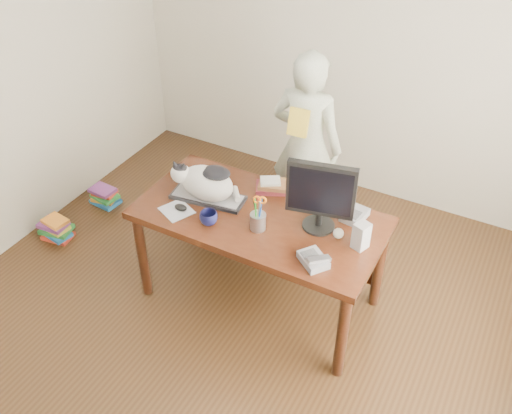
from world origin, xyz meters
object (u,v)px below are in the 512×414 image
object	(u,v)px
monitor	(321,194)
pen_cup	(258,220)
desk	(265,226)
cat	(205,181)
baseball	(338,233)
keyboard	(208,197)
speaker	(361,236)
mouse	(181,207)
book_pile_b	(105,196)
phone	(314,260)
person	(306,146)
coffee_mug	(209,218)
calculator	(355,215)
book_stack	(272,186)
book_pile_a	(56,229)

from	to	relation	value
monitor	pen_cup	bearing A→B (deg)	-163.67
desk	cat	world-z (taller)	cat
baseball	pen_cup	bearing A→B (deg)	-161.68
keyboard	speaker	size ratio (longest dim) A/B	2.95
keyboard	speaker	world-z (taller)	speaker
mouse	book_pile_b	xyz separation A→B (m)	(-1.24, 0.55, -0.70)
desk	speaker	bearing A→B (deg)	-5.44
phone	person	xyz separation A→B (m)	(-0.57, 1.14, -0.01)
cat	book_pile_b	bearing A→B (deg)	156.61
mouse	book_pile_b	distance (m)	1.53
mouse	monitor	bearing A→B (deg)	41.13
coffee_mug	baseball	size ratio (longest dim) A/B	1.70
desk	coffee_mug	distance (m)	0.43
desk	person	size ratio (longest dim) A/B	1.05
desk	baseball	bearing A→B (deg)	-4.83
desk	speaker	xyz separation A→B (m)	(0.67, -0.06, 0.24)
cat	calculator	size ratio (longest dim) A/B	2.49
mouse	person	world-z (taller)	person
speaker	book_pile_b	world-z (taller)	speaker
monitor	calculator	bearing A→B (deg)	38.41
keyboard	mouse	world-z (taller)	mouse
pen_cup	phone	size ratio (longest dim) A/B	1.15
monitor	baseball	xyz separation A→B (m)	(0.14, -0.02, -0.23)
pen_cup	book_pile_b	xyz separation A→B (m)	(-1.77, 0.47, -0.75)
calculator	cat	bearing A→B (deg)	-156.62
phone	book_pile_b	bearing A→B (deg)	-158.37
phone	calculator	bearing A→B (deg)	120.22
coffee_mug	book_stack	bearing A→B (deg)	70.33
desk	mouse	distance (m)	0.57
book_pile_b	coffee_mug	bearing A→B (deg)	-21.32
keyboard	calculator	xyz separation A→B (m)	(0.93, 0.27, 0.01)
cat	keyboard	bearing A→B (deg)	8.36
calculator	book_pile_a	distance (m)	2.44
pen_cup	baseball	distance (m)	0.50
monitor	book_pile_a	size ratio (longest dim) A/B	1.75
pen_cup	mouse	size ratio (longest dim) A/B	2.44
mouse	book_pile_a	world-z (taller)	mouse
baseball	keyboard	bearing A→B (deg)	-177.27
monitor	book_pile_a	bearing A→B (deg)	174.33
cat	book_stack	distance (m)	0.47
monitor	coffee_mug	size ratio (longest dim) A/B	4.20
book_stack	keyboard	bearing A→B (deg)	-161.61
speaker	baseball	size ratio (longest dim) A/B	2.65
person	book_pile_b	size ratio (longest dim) A/B	5.91
keyboard	person	world-z (taller)	person
baseball	desk	bearing A→B (deg)	175.17
desk	pen_cup	xyz separation A→B (m)	(0.05, -0.20, 0.22)
calculator	book_pile_a	bearing A→B (deg)	-161.48
pen_cup	person	xyz separation A→B (m)	(-0.13, 1.02, -0.06)
speaker	baseball	bearing A→B (deg)	-168.16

